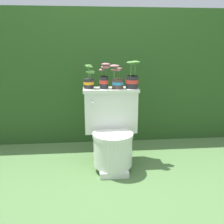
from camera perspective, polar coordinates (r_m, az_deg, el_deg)
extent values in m
plane|color=#4C703D|center=(2.37, 0.28, -13.48)|extent=(12.00, 12.00, 0.00)
cube|color=#284C1E|center=(3.22, -1.65, 8.47)|extent=(4.37, 0.71, 1.53)
cube|color=silver|center=(2.39, 0.25, -12.47)|extent=(0.26, 0.35, 0.06)
cylinder|color=silver|center=(2.32, 0.26, -8.86)|extent=(0.35, 0.35, 0.27)
cylinder|color=silver|center=(2.26, 0.26, -5.27)|extent=(0.37, 0.37, 0.04)
cube|color=silver|center=(2.42, -0.24, 0.11)|extent=(0.50, 0.20, 0.40)
cube|color=silver|center=(2.38, -0.25, 5.07)|extent=(0.52, 0.22, 0.03)
cylinder|color=silver|center=(2.26, -4.37, 2.08)|extent=(0.02, 0.05, 0.02)
cylinder|color=#262628|center=(2.38, -5.35, 6.50)|extent=(0.09, 0.09, 0.09)
cylinder|color=orange|center=(2.38, -5.35, 6.61)|extent=(0.10, 0.10, 0.03)
cylinder|color=#332319|center=(2.38, -5.37, 7.43)|extent=(0.09, 0.09, 0.01)
cylinder|color=#4C753D|center=(2.39, -5.14, 8.87)|extent=(0.01, 0.01, 0.10)
ellipsoid|color=#569342|center=(2.38, -5.17, 10.22)|extent=(0.06, 0.04, 0.02)
cylinder|color=#4C753D|center=(2.34, -5.41, 8.94)|extent=(0.01, 0.01, 0.12)
ellipsoid|color=#569342|center=(2.33, -5.45, 10.53)|extent=(0.07, 0.05, 0.02)
cylinder|color=#4C753D|center=(2.35, -4.96, 8.20)|extent=(0.01, 0.01, 0.06)
ellipsoid|color=#569342|center=(2.35, -4.98, 9.09)|extent=(0.08, 0.06, 0.03)
cylinder|color=#262628|center=(2.36, -1.84, 6.77)|extent=(0.08, 0.08, 0.11)
cylinder|color=red|center=(2.36, -1.84, 6.90)|extent=(0.08, 0.08, 0.03)
cylinder|color=#332319|center=(2.35, -1.85, 8.00)|extent=(0.08, 0.08, 0.01)
cylinder|color=#4C753D|center=(2.35, -1.41, 9.41)|extent=(0.01, 0.01, 0.10)
ellipsoid|color=#B26B75|center=(2.34, -1.42, 10.85)|extent=(0.08, 0.05, 0.02)
cylinder|color=#4C753D|center=(2.37, -2.36, 8.80)|extent=(0.01, 0.01, 0.05)
ellipsoid|color=#B26B75|center=(2.36, -2.37, 9.59)|extent=(0.05, 0.04, 0.02)
cylinder|color=#4C753D|center=(2.36, -1.47, 9.10)|extent=(0.01, 0.01, 0.08)
ellipsoid|color=#B26B75|center=(2.35, -1.48, 10.23)|extent=(0.09, 0.06, 0.03)
cylinder|color=#47382D|center=(2.36, 1.30, 6.48)|extent=(0.11, 0.11, 0.09)
cylinder|color=#2D84BC|center=(2.36, 1.31, 6.59)|extent=(0.11, 0.11, 0.03)
cylinder|color=#332319|center=(2.35, 1.31, 7.43)|extent=(0.10, 0.10, 0.01)
cylinder|color=#4C753D|center=(2.38, 1.73, 8.74)|extent=(0.01, 0.01, 0.09)
ellipsoid|color=#B26B75|center=(2.37, 1.74, 9.93)|extent=(0.05, 0.04, 0.02)
cylinder|color=#4C753D|center=(2.33, 0.38, 8.53)|extent=(0.01, 0.01, 0.08)
ellipsoid|color=#B26B75|center=(2.33, 0.39, 9.66)|extent=(0.06, 0.04, 0.02)
cylinder|color=#4C753D|center=(2.36, 1.27, 8.50)|extent=(0.01, 0.01, 0.07)
ellipsoid|color=#B26B75|center=(2.36, 1.28, 9.53)|extent=(0.06, 0.04, 0.02)
cylinder|color=#4C753D|center=(2.33, 0.59, 8.93)|extent=(0.01, 0.01, 0.11)
ellipsoid|color=#B26B75|center=(2.33, 0.59, 10.50)|extent=(0.09, 0.06, 0.02)
cylinder|color=#262628|center=(2.38, 4.59, 6.83)|extent=(0.12, 0.12, 0.12)
cylinder|color=red|center=(2.37, 4.60, 6.97)|extent=(0.12, 0.12, 0.04)
cylinder|color=#332319|center=(2.37, 4.62, 8.09)|extent=(0.11, 0.11, 0.01)
cylinder|color=#4C753D|center=(2.41, 5.17, 9.57)|extent=(0.01, 0.01, 0.10)
ellipsoid|color=#569342|center=(2.40, 5.20, 10.98)|extent=(0.07, 0.05, 0.03)
cylinder|color=#4C753D|center=(2.39, 5.33, 9.69)|extent=(0.01, 0.01, 0.12)
ellipsoid|color=#569342|center=(2.38, 5.37, 11.28)|extent=(0.09, 0.06, 0.03)
cylinder|color=#4C753D|center=(2.31, 4.32, 9.58)|extent=(0.01, 0.01, 0.12)
ellipsoid|color=#569342|center=(2.31, 4.35, 11.22)|extent=(0.08, 0.06, 0.02)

